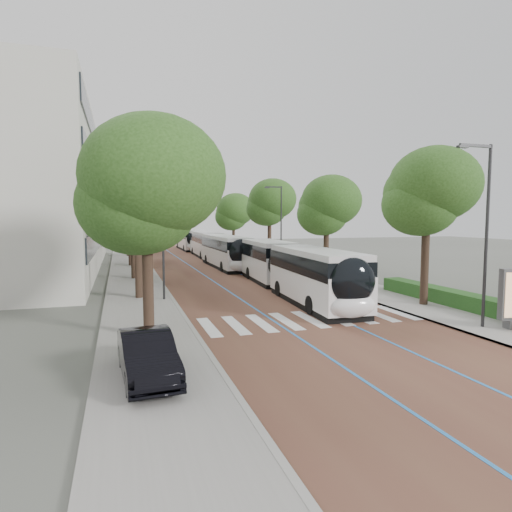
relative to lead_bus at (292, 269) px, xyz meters
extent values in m
plane|color=#51544C|center=(-2.19, -8.00, -1.63)|extent=(160.00, 160.00, 0.00)
cube|color=brown|center=(-2.19, 32.00, -1.62)|extent=(11.00, 140.00, 0.02)
cube|color=gray|center=(-9.69, 32.00, -1.57)|extent=(4.00, 140.00, 0.12)
cube|color=gray|center=(5.31, 32.00, -1.57)|extent=(4.00, 140.00, 0.12)
cube|color=gray|center=(-7.79, 32.00, -1.57)|extent=(0.20, 140.00, 0.14)
cube|color=gray|center=(3.41, 32.00, -1.57)|extent=(0.20, 140.00, 0.14)
cube|color=silver|center=(-6.99, -7.00, -1.60)|extent=(0.55, 3.60, 0.01)
cube|color=silver|center=(-5.74, -7.00, -1.60)|extent=(0.55, 3.60, 0.01)
cube|color=silver|center=(-4.49, -7.00, -1.60)|extent=(0.55, 3.60, 0.01)
cube|color=silver|center=(-3.24, -7.00, -1.60)|extent=(0.55, 3.60, 0.01)
cube|color=silver|center=(-1.99, -7.00, -1.60)|extent=(0.55, 3.60, 0.01)
cube|color=silver|center=(-0.74, -7.00, -1.60)|extent=(0.55, 3.60, 0.01)
cube|color=silver|center=(0.51, -7.00, -1.60)|extent=(0.55, 3.60, 0.01)
cube|color=silver|center=(1.76, -7.00, -1.60)|extent=(0.55, 3.60, 0.01)
cube|color=silver|center=(3.01, -7.00, -1.60)|extent=(0.55, 3.60, 0.01)
cube|color=blue|center=(-3.79, 32.00, -1.60)|extent=(0.12, 126.00, 0.01)
cube|color=blue|center=(-0.59, 32.00, -1.60)|extent=(0.12, 126.00, 0.01)
cube|color=black|center=(-12.64, 20.00, 1.37)|extent=(0.12, 38.00, 1.60)
cube|color=black|center=(-12.64, 20.00, 4.57)|extent=(0.12, 38.00, 1.60)
cube|color=black|center=(-12.64, 20.00, 7.77)|extent=(0.12, 38.00, 1.60)
cube|color=black|center=(-12.64, 20.00, 10.77)|extent=(0.12, 38.00, 1.60)
cube|color=#1A4718|center=(6.91, -8.00, -1.11)|extent=(1.20, 14.00, 0.80)
cylinder|color=#28292B|center=(4.61, -11.00, 2.49)|extent=(0.14, 0.14, 8.00)
cube|color=#28292B|center=(3.81, -11.00, 6.39)|extent=(1.70, 0.12, 0.12)
cube|color=#28292B|center=(3.11, -11.00, 6.31)|extent=(0.50, 0.20, 0.10)
cylinder|color=#28292B|center=(4.61, 14.00, 2.49)|extent=(0.14, 0.14, 8.00)
cube|color=#28292B|center=(3.81, 14.00, 6.39)|extent=(1.70, 0.12, 0.12)
cube|color=#28292B|center=(3.11, 14.00, 6.31)|extent=(0.50, 0.20, 0.10)
cylinder|color=#28292B|center=(-8.29, 0.00, 2.49)|extent=(0.14, 0.14, 8.00)
cylinder|color=black|center=(-9.69, -8.00, 0.51)|extent=(0.44, 0.44, 4.27)
ellipsoid|color=#224516|center=(-9.69, -8.00, 4.39)|extent=(5.75, 5.75, 4.89)
cylinder|color=black|center=(-9.69, 1.00, 0.91)|extent=(0.44, 0.44, 5.07)
ellipsoid|color=#224516|center=(-9.69, 1.00, 5.51)|extent=(5.19, 5.19, 4.41)
cylinder|color=black|center=(-9.69, 10.00, 0.92)|extent=(0.44, 0.44, 5.10)
ellipsoid|color=#224516|center=(-9.69, 10.00, 5.55)|extent=(6.04, 6.04, 5.14)
cylinder|color=black|center=(-9.69, 20.00, 0.56)|extent=(0.44, 0.44, 4.37)
ellipsoid|color=#224516|center=(-9.69, 20.00, 4.53)|extent=(5.90, 5.90, 5.01)
cylinder|color=black|center=(-9.69, 32.00, 0.73)|extent=(0.44, 0.44, 4.72)
ellipsoid|color=#224516|center=(-9.69, 32.00, 5.02)|extent=(5.28, 5.28, 4.48)
cylinder|color=black|center=(-9.69, 47.00, 0.93)|extent=(0.44, 0.44, 5.11)
ellipsoid|color=#224516|center=(-9.69, 47.00, 5.57)|extent=(6.32, 6.32, 5.38)
cylinder|color=black|center=(5.51, -6.00, 0.58)|extent=(0.44, 0.44, 4.41)
ellipsoid|color=#224516|center=(5.51, -6.00, 4.59)|extent=(4.90, 4.90, 4.16)
cylinder|color=black|center=(5.51, 6.00, 0.43)|extent=(0.44, 0.44, 4.12)
ellipsoid|color=#224516|center=(5.51, 6.00, 4.18)|extent=(4.93, 4.93, 4.19)
cylinder|color=black|center=(5.51, 20.00, 0.69)|extent=(0.44, 0.44, 4.64)
ellipsoid|color=#224516|center=(5.51, 20.00, 4.91)|extent=(5.40, 5.40, 4.59)
cylinder|color=black|center=(5.51, 36.00, 0.40)|extent=(0.44, 0.44, 4.05)
ellipsoid|color=#224516|center=(5.51, 36.00, 4.08)|extent=(5.67, 5.67, 4.82)
cylinder|color=black|center=(0.07, 1.30, 0.15)|extent=(2.35, 1.02, 2.30)
cube|color=white|center=(-0.21, -3.82, -0.37)|extent=(3.01, 9.48, 1.82)
cube|color=black|center=(-0.21, -3.82, 0.77)|extent=(3.04, 9.30, 0.97)
cube|color=silver|center=(-0.21, -3.82, 1.42)|extent=(2.95, 9.29, 0.31)
cube|color=black|center=(-0.21, -3.82, -1.45)|extent=(2.94, 9.11, 0.35)
cube|color=white|center=(0.31, 5.61, -0.37)|extent=(2.92, 7.87, 1.82)
cube|color=black|center=(0.31, 5.61, 0.77)|extent=(2.95, 7.71, 0.97)
cube|color=silver|center=(0.31, 5.61, 1.42)|extent=(2.86, 7.71, 0.31)
cube|color=black|center=(0.31, 5.61, -1.45)|extent=(2.85, 7.55, 0.35)
ellipsoid|color=black|center=(-0.46, -8.35, 0.38)|extent=(2.41, 1.23, 2.28)
ellipsoid|color=white|center=(-0.46, -8.40, -0.76)|extent=(2.40, 1.13, 1.14)
cylinder|color=black|center=(-1.46, -6.04, -1.13)|extent=(0.35, 1.01, 1.00)
cylinder|color=black|center=(0.79, -6.16, -1.13)|extent=(0.35, 1.01, 1.00)
cylinder|color=black|center=(-0.73, 7.34, -1.13)|extent=(0.35, 1.01, 1.00)
cylinder|color=black|center=(1.53, 7.22, -1.13)|extent=(0.35, 1.01, 1.00)
cylinder|color=black|center=(-1.17, -0.69, -1.13)|extent=(0.35, 1.01, 1.00)
cylinder|color=black|center=(1.09, -0.81, -1.13)|extent=(0.35, 1.01, 1.00)
cube|color=white|center=(-0.59, 16.19, -0.37)|extent=(2.52, 12.00, 1.82)
cube|color=black|center=(-0.59, 16.19, 0.77)|extent=(2.56, 11.76, 0.97)
cube|color=silver|center=(-0.59, 16.19, 1.42)|extent=(2.47, 11.76, 0.31)
cube|color=black|center=(-0.59, 16.19, -1.45)|extent=(2.47, 11.52, 0.35)
ellipsoid|color=black|center=(-0.58, 10.34, 0.38)|extent=(2.35, 1.10, 2.28)
ellipsoid|color=white|center=(-0.58, 10.29, -0.76)|extent=(2.35, 1.00, 1.14)
cylinder|color=black|center=(-1.71, 12.59, -1.13)|extent=(0.30, 1.00, 1.00)
cylinder|color=black|center=(0.55, 12.59, -1.13)|extent=(0.30, 1.00, 1.00)
cylinder|color=black|center=(-1.72, 19.99, -1.13)|extent=(0.30, 1.00, 1.00)
cylinder|color=black|center=(0.54, 19.99, -1.13)|extent=(0.30, 1.00, 1.00)
cube|color=white|center=(-0.06, 29.10, -0.37)|extent=(2.84, 12.07, 1.82)
cube|color=black|center=(-0.06, 29.10, 0.77)|extent=(2.87, 11.83, 0.97)
cube|color=silver|center=(-0.06, 29.10, 1.42)|extent=(2.78, 11.83, 0.31)
cube|color=black|center=(-0.06, 29.10, -1.45)|extent=(2.78, 11.59, 0.35)
ellipsoid|color=black|center=(-0.23, 23.25, 0.38)|extent=(2.38, 1.17, 2.28)
ellipsoid|color=white|center=(-0.23, 23.20, -0.76)|extent=(2.38, 1.07, 1.14)
cylinder|color=black|center=(-1.29, 25.53, -1.13)|extent=(0.33, 1.01, 1.00)
cylinder|color=black|center=(0.97, 25.46, -1.13)|extent=(0.33, 1.01, 1.00)
cylinder|color=black|center=(-1.08, 32.93, -1.13)|extent=(0.33, 1.01, 1.00)
cylinder|color=black|center=(1.18, 32.86, -1.13)|extent=(0.33, 1.01, 1.00)
cube|color=white|center=(-0.29, 42.26, -0.37)|extent=(2.55, 12.01, 1.82)
cube|color=black|center=(-0.29, 42.26, 0.77)|extent=(2.59, 11.77, 0.97)
cube|color=silver|center=(-0.29, 42.26, 1.42)|extent=(2.50, 11.77, 0.31)
cube|color=black|center=(-0.29, 42.26, -1.45)|extent=(2.50, 11.53, 0.35)
ellipsoid|color=black|center=(-0.32, 36.41, 0.38)|extent=(2.35, 1.11, 2.28)
ellipsoid|color=white|center=(-0.32, 36.36, -0.76)|extent=(2.35, 1.01, 1.14)
cylinder|color=black|center=(-1.44, 38.67, -1.13)|extent=(0.30, 1.00, 1.00)
cylinder|color=black|center=(0.82, 38.66, -1.13)|extent=(0.30, 1.00, 1.00)
cylinder|color=black|center=(-1.41, 46.07, -1.13)|extent=(0.30, 1.00, 1.00)
cylinder|color=black|center=(0.85, 46.06, -1.13)|extent=(0.30, 1.00, 1.00)
cube|color=#59595B|center=(5.56, -11.69, -1.31)|extent=(0.67, 0.60, 0.39)
imported|color=black|center=(-10.05, -12.80, -0.80)|extent=(1.78, 4.37, 1.41)
camera|label=1|loc=(-10.75, -25.76, 3.30)|focal=30.00mm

